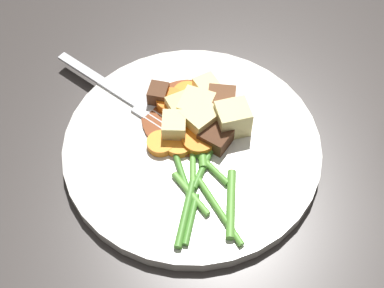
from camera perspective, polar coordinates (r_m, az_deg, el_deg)
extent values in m
plane|color=#383330|center=(0.60, 0.00, -0.77)|extent=(3.00, 3.00, 0.00)
cylinder|color=white|center=(0.60, 0.00, -0.39)|extent=(0.26, 0.26, 0.01)
cylinder|color=brown|center=(0.61, -0.20, 2.71)|extent=(0.10, 0.10, 0.00)
cylinder|color=orange|center=(0.58, 0.71, 0.20)|extent=(0.05, 0.05, 0.01)
cylinder|color=orange|center=(0.60, 2.24, 1.91)|extent=(0.03, 0.03, 0.01)
cylinder|color=orange|center=(0.62, -0.44, 4.80)|extent=(0.04, 0.04, 0.01)
cylinder|color=orange|center=(0.59, -3.11, 0.16)|extent=(0.04, 0.04, 0.01)
cylinder|color=orange|center=(0.58, -1.30, -0.09)|extent=(0.04, 0.04, 0.01)
cylinder|color=orange|center=(0.61, -2.14, 4.13)|extent=(0.04, 0.04, 0.01)
cube|color=#EAD68C|center=(0.60, 0.43, 3.59)|extent=(0.04, 0.04, 0.03)
cube|color=#E5CC7A|center=(0.60, -0.93, 3.55)|extent=(0.03, 0.04, 0.02)
cube|color=#EAD68C|center=(0.62, 1.46, 5.40)|extent=(0.03, 0.03, 0.02)
cube|color=#EAD68C|center=(0.59, -1.76, 1.66)|extent=(0.03, 0.03, 0.03)
cube|color=#EAD68C|center=(0.59, 0.82, 2.43)|extent=(0.04, 0.04, 0.03)
cube|color=#EAD68C|center=(0.59, 4.02, 2.48)|extent=(0.03, 0.04, 0.03)
cube|color=brown|center=(0.61, 2.89, 4.12)|extent=(0.03, 0.03, 0.02)
cube|color=#4C2B19|center=(0.58, 2.32, 0.68)|extent=(0.04, 0.04, 0.02)
cube|color=#56331E|center=(0.62, -3.33, 4.87)|extent=(0.03, 0.02, 0.02)
cylinder|color=#4C8E33|center=(0.54, -0.10, -7.40)|extent=(0.05, 0.02, 0.01)
cylinder|color=#599E38|center=(0.59, 0.90, 0.46)|extent=(0.06, 0.01, 0.01)
cylinder|color=#66AD42|center=(0.55, -0.12, -4.91)|extent=(0.05, 0.03, 0.01)
cylinder|color=#4C8E33|center=(0.57, -1.07, -2.71)|extent=(0.06, 0.02, 0.01)
cylinder|color=#66AD42|center=(0.58, -0.17, -0.62)|extent=(0.08, 0.01, 0.01)
cylinder|color=#4C8E33|center=(0.58, 1.53, -1.35)|extent=(0.07, 0.04, 0.01)
cylinder|color=#599E38|center=(0.57, 1.58, -2.02)|extent=(0.05, 0.04, 0.01)
cylinder|color=#599E38|center=(0.55, 3.85, -5.87)|extent=(0.07, 0.02, 0.01)
cylinder|color=#599E38|center=(0.55, 2.58, -6.39)|extent=(0.08, 0.04, 0.01)
cylinder|color=#4C8E33|center=(0.54, -0.65, -6.87)|extent=(0.07, 0.03, 0.01)
cube|color=silver|center=(0.65, -9.20, 6.31)|extent=(0.09, 0.09, 0.00)
cube|color=silver|center=(0.62, -4.73, 3.51)|extent=(0.03, 0.03, 0.00)
cylinder|color=silver|center=(0.60, -3.14, 1.57)|extent=(0.03, 0.03, 0.00)
cylinder|color=silver|center=(0.60, -2.76, 1.95)|extent=(0.03, 0.03, 0.00)
cylinder|color=silver|center=(0.61, -2.38, 2.32)|extent=(0.03, 0.03, 0.00)
cylinder|color=silver|center=(0.61, -2.01, 2.69)|extent=(0.03, 0.03, 0.00)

